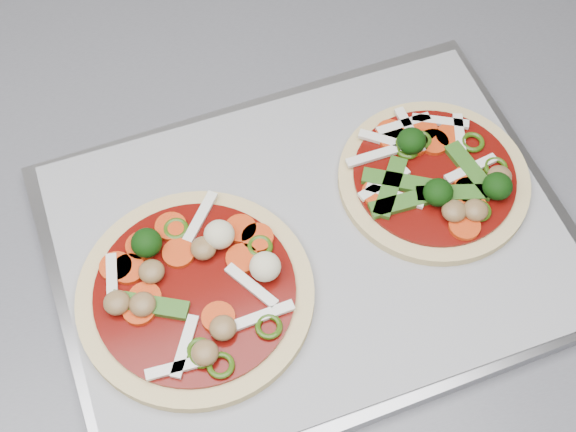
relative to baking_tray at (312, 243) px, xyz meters
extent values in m
cube|color=silver|center=(-0.28, 0.08, -0.48)|extent=(3.60, 0.60, 0.86)
cube|color=gray|center=(0.00, 0.00, 0.00)|extent=(0.43, 0.33, 0.01)
cube|color=gray|center=(0.00, 0.00, 0.01)|extent=(0.41, 0.31, 0.00)
cylinder|color=#E4C88A|center=(-0.10, -0.03, 0.01)|extent=(0.21, 0.21, 0.01)
cylinder|color=#670A0D|center=(-0.10, -0.03, 0.02)|extent=(0.18, 0.18, 0.00)
torus|color=#2A4B0C|center=(-0.10, 0.03, 0.02)|extent=(0.03, 0.03, 0.00)
torus|color=#2A4B0C|center=(-0.11, -0.07, 0.02)|extent=(0.03, 0.03, 0.00)
cube|color=white|center=(-0.12, -0.07, 0.02)|extent=(0.03, 0.05, 0.00)
ellipsoid|color=black|center=(-0.13, 0.02, 0.03)|extent=(0.03, 0.03, 0.02)
cube|color=#2F5F17|center=(-0.13, -0.03, 0.02)|extent=(0.06, 0.04, 0.00)
torus|color=#2A4B0C|center=(-0.05, -0.07, 0.02)|extent=(0.02, 0.02, 0.00)
ellipsoid|color=brown|center=(-0.09, -0.06, 0.03)|extent=(0.03, 0.03, 0.01)
cylinder|color=#E04D1A|center=(-0.14, -0.03, 0.02)|extent=(0.03, 0.03, 0.00)
torus|color=#2A4B0C|center=(-0.10, -0.09, 0.02)|extent=(0.03, 0.03, 0.00)
torus|color=#2A4B0C|center=(-0.11, -0.08, 0.02)|extent=(0.03, 0.03, 0.00)
cylinder|color=#E04D1A|center=(-0.14, 0.00, 0.02)|extent=(0.03, 0.03, 0.00)
cube|color=white|center=(-0.06, -0.06, 0.02)|extent=(0.05, 0.01, 0.00)
cube|color=white|center=(-0.06, -0.04, 0.02)|extent=(0.03, 0.04, 0.00)
cylinder|color=#E04D1A|center=(-0.09, -0.05, 0.02)|extent=(0.03, 0.03, 0.00)
cylinder|color=#E04D1A|center=(-0.14, -0.02, 0.02)|extent=(0.03, 0.03, 0.00)
ellipsoid|color=brown|center=(-0.09, 0.00, 0.03)|extent=(0.02, 0.02, 0.01)
ellipsoid|color=brown|center=(-0.14, -0.03, 0.03)|extent=(0.03, 0.03, 0.01)
cylinder|color=#E04D1A|center=(-0.11, 0.03, 0.02)|extent=(0.03, 0.03, 0.00)
ellipsoid|color=beige|center=(-0.05, -0.03, 0.03)|extent=(0.03, 0.03, 0.02)
ellipsoid|color=brown|center=(-0.13, 0.00, 0.03)|extent=(0.02, 0.02, 0.01)
cylinder|color=#E04D1A|center=(-0.05, 0.02, 0.02)|extent=(0.04, 0.04, 0.00)
ellipsoid|color=brown|center=(-0.16, -0.02, 0.03)|extent=(0.03, 0.03, 0.01)
cube|color=white|center=(-0.12, -0.08, 0.02)|extent=(0.05, 0.01, 0.00)
cube|color=white|center=(-0.08, 0.03, 0.02)|extent=(0.04, 0.04, 0.00)
cube|color=white|center=(-0.16, 0.00, 0.02)|extent=(0.01, 0.05, 0.00)
cylinder|color=#E04D1A|center=(-0.06, -0.01, 0.02)|extent=(0.03, 0.03, 0.00)
cylinder|color=#E04D1A|center=(-0.15, 0.01, 0.02)|extent=(0.03, 0.03, 0.00)
ellipsoid|color=brown|center=(-0.10, -0.08, 0.03)|extent=(0.03, 0.03, 0.01)
cylinder|color=#E04D1A|center=(-0.10, 0.01, 0.02)|extent=(0.04, 0.04, 0.00)
cylinder|color=#E04D1A|center=(-0.13, 0.02, 0.02)|extent=(0.04, 0.04, 0.00)
ellipsoid|color=beige|center=(-0.07, 0.01, 0.03)|extent=(0.03, 0.03, 0.02)
torus|color=#2A4B0C|center=(-0.04, 0.00, 0.02)|extent=(0.02, 0.02, 0.00)
cylinder|color=#E04D1A|center=(-0.04, 0.00, 0.02)|extent=(0.03, 0.03, 0.00)
cylinder|color=#E4C88A|center=(0.11, 0.02, 0.01)|extent=(0.18, 0.18, 0.01)
cylinder|color=#670A0D|center=(0.11, 0.02, 0.02)|extent=(0.15, 0.15, 0.00)
cylinder|color=#E04D1A|center=(0.13, -0.01, 0.02)|extent=(0.03, 0.03, 0.00)
torus|color=#2A4B0C|center=(0.16, 0.01, 0.02)|extent=(0.02, 0.02, 0.00)
cube|color=white|center=(0.14, 0.05, 0.02)|extent=(0.02, 0.05, 0.00)
torus|color=#2A4B0C|center=(0.13, -0.02, 0.02)|extent=(0.03, 0.03, 0.00)
cube|color=white|center=(0.07, 0.05, 0.02)|extent=(0.05, 0.01, 0.00)
torus|color=#2A4B0C|center=(0.10, 0.05, 0.02)|extent=(0.03, 0.03, 0.00)
cylinder|color=#E04D1A|center=(0.06, 0.02, 0.02)|extent=(0.04, 0.04, 0.00)
torus|color=#2A4B0C|center=(0.10, 0.06, 0.02)|extent=(0.03, 0.03, 0.00)
cylinder|color=#E04D1A|center=(0.14, 0.05, 0.02)|extent=(0.03, 0.03, 0.00)
cylinder|color=#E04D1A|center=(0.12, -0.03, 0.02)|extent=(0.03, 0.03, 0.00)
cube|color=white|center=(0.14, 0.02, 0.02)|extent=(0.05, 0.02, 0.00)
cylinder|color=#E04D1A|center=(0.13, 0.00, 0.02)|extent=(0.03, 0.03, 0.00)
ellipsoid|color=black|center=(0.15, -0.01, 0.03)|extent=(0.03, 0.03, 0.02)
cube|color=white|center=(0.08, 0.06, 0.02)|extent=(0.04, 0.03, 0.00)
cylinder|color=#E04D1A|center=(0.09, 0.07, 0.02)|extent=(0.03, 0.03, 0.00)
cube|color=#2F5F17|center=(0.08, 0.00, 0.02)|extent=(0.06, 0.02, 0.00)
cube|color=white|center=(0.07, 0.02, 0.02)|extent=(0.05, 0.02, 0.00)
cube|color=#2F5F17|center=(0.14, 0.02, 0.02)|extent=(0.03, 0.06, 0.00)
ellipsoid|color=black|center=(0.10, 0.05, 0.03)|extent=(0.02, 0.02, 0.02)
ellipsoid|color=brown|center=(0.11, -0.02, 0.03)|extent=(0.03, 0.03, 0.01)
cube|color=white|center=(0.11, 0.07, 0.02)|extent=(0.01, 0.05, 0.00)
cylinder|color=#E04D1A|center=(0.11, 0.06, 0.02)|extent=(0.03, 0.03, 0.00)
cylinder|color=#E04D1A|center=(0.12, 0.07, 0.02)|extent=(0.03, 0.03, 0.00)
cylinder|color=#E04D1A|center=(0.09, 0.06, 0.02)|extent=(0.03, 0.03, 0.00)
cube|color=white|center=(0.13, 0.07, 0.02)|extent=(0.05, 0.03, 0.00)
cube|color=white|center=(0.07, 0.01, 0.02)|extent=(0.04, 0.03, 0.00)
cylinder|color=#E04D1A|center=(0.12, 0.05, 0.02)|extent=(0.03, 0.03, 0.00)
torus|color=#2A4B0C|center=(0.15, 0.04, 0.02)|extent=(0.03, 0.03, 0.00)
cylinder|color=#E04D1A|center=(0.13, 0.01, 0.02)|extent=(0.03, 0.03, 0.00)
ellipsoid|color=black|center=(0.10, 0.00, 0.03)|extent=(0.03, 0.03, 0.02)
ellipsoid|color=brown|center=(0.13, -0.02, 0.03)|extent=(0.02, 0.02, 0.01)
torus|color=#2A4B0C|center=(0.11, 0.06, 0.02)|extent=(0.02, 0.02, 0.00)
cube|color=white|center=(0.10, 0.08, 0.02)|extent=(0.05, 0.01, 0.00)
cube|color=#2F5F17|center=(0.07, 0.02, 0.02)|extent=(0.04, 0.06, 0.00)
cube|color=#2F5F17|center=(0.12, 0.00, 0.02)|extent=(0.06, 0.03, 0.00)
cube|color=#2F5F17|center=(0.08, 0.02, 0.02)|extent=(0.06, 0.04, 0.00)
ellipsoid|color=brown|center=(0.16, 0.00, 0.03)|extent=(0.02, 0.02, 0.01)
camera|label=1|loc=(-0.11, -0.29, 0.56)|focal=50.00mm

